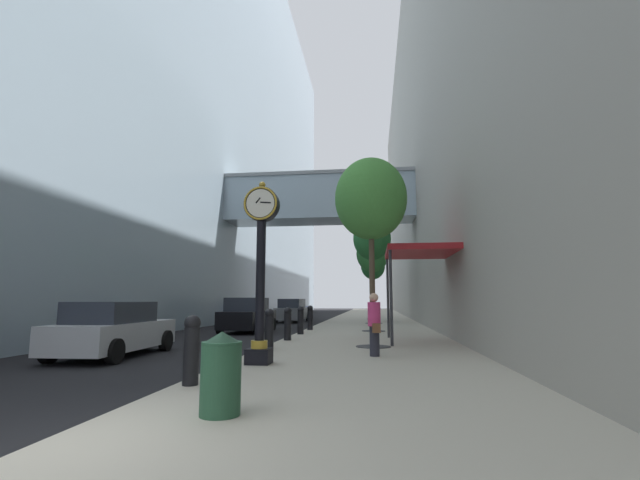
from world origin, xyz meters
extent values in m
plane|color=black|center=(0.00, 27.00, 0.00)|extent=(110.00, 110.00, 0.00)
cube|color=#ADA593|center=(3.18, 30.00, 0.07)|extent=(6.35, 80.00, 0.14)
cube|color=#93A8B7|center=(-11.34, 30.00, 19.73)|extent=(9.00, 80.00, 39.46)
cube|color=#93A8B7|center=(-0.24, 25.89, 8.66)|extent=(13.79, 3.20, 3.04)
cube|color=gray|center=(-0.24, 25.89, 10.30)|extent=(13.79, 3.40, 0.24)
cube|color=gray|center=(10.85, 30.00, 14.22)|extent=(9.00, 80.00, 28.45)
cube|color=black|center=(0.82, 5.91, 0.32)|extent=(0.55, 0.55, 0.35)
cylinder|color=gold|center=(0.82, 5.91, 0.58)|extent=(0.38, 0.38, 0.18)
cylinder|color=black|center=(0.82, 5.91, 2.07)|extent=(0.22, 0.22, 2.81)
cylinder|color=black|center=(0.82, 5.91, 3.90)|extent=(0.84, 0.28, 0.84)
torus|color=gold|center=(0.82, 5.75, 3.90)|extent=(0.82, 0.05, 0.82)
cylinder|color=silver|center=(0.82, 5.76, 3.90)|extent=(0.69, 0.01, 0.69)
cylinder|color=silver|center=(0.82, 6.06, 3.90)|extent=(0.69, 0.01, 0.69)
sphere|color=gold|center=(0.82, 5.91, 4.39)|extent=(0.16, 0.16, 0.16)
cube|color=black|center=(0.77, 5.75, 3.96)|extent=(0.13, 0.01, 0.15)
cube|color=black|center=(0.95, 5.75, 3.91)|extent=(0.26, 0.01, 0.05)
cylinder|color=black|center=(0.30, 3.30, 0.63)|extent=(0.27, 0.27, 0.98)
sphere|color=black|center=(0.30, 3.30, 1.20)|extent=(0.29, 0.29, 0.29)
cylinder|color=black|center=(0.30, 8.99, 0.63)|extent=(0.27, 0.27, 0.98)
sphere|color=black|center=(0.30, 8.99, 1.20)|extent=(0.29, 0.29, 0.29)
cylinder|color=black|center=(0.30, 11.83, 0.63)|extent=(0.27, 0.27, 0.98)
sphere|color=black|center=(0.30, 11.83, 1.20)|extent=(0.29, 0.29, 0.29)
cylinder|color=black|center=(0.30, 14.67, 0.63)|extent=(0.27, 0.27, 0.98)
sphere|color=black|center=(0.30, 14.67, 1.20)|extent=(0.29, 0.29, 0.29)
cylinder|color=black|center=(0.30, 17.52, 0.63)|extent=(0.27, 0.27, 0.98)
sphere|color=black|center=(0.30, 17.52, 1.20)|extent=(0.29, 0.29, 0.29)
cylinder|color=#333335|center=(3.43, 9.93, 0.15)|extent=(1.10, 1.10, 0.02)
cylinder|color=#4C3D2D|center=(3.43, 9.93, 2.09)|extent=(0.18, 0.18, 3.89)
ellipsoid|color=#428438|center=(3.43, 9.93, 4.92)|extent=(2.37, 2.37, 2.72)
cylinder|color=#333335|center=(3.43, 16.95, 0.15)|extent=(1.10, 1.10, 0.02)
cylinder|color=brown|center=(3.43, 16.95, 2.02)|extent=(0.18, 0.18, 3.76)
ellipsoid|color=#23602D|center=(3.43, 16.95, 4.59)|extent=(1.84, 1.84, 2.11)
cylinder|color=#333335|center=(3.43, 23.98, 0.15)|extent=(1.10, 1.10, 0.02)
cylinder|color=brown|center=(3.43, 23.98, 1.97)|extent=(0.18, 0.18, 3.67)
ellipsoid|color=#2D7033|center=(3.43, 23.98, 4.59)|extent=(2.09, 2.09, 2.41)
cylinder|color=#333335|center=(3.43, 31.00, 0.15)|extent=(1.10, 1.10, 0.02)
cylinder|color=brown|center=(3.43, 31.00, 1.89)|extent=(0.18, 0.18, 3.50)
ellipsoid|color=#23602D|center=(3.43, 31.00, 4.37)|extent=(1.95, 1.95, 2.24)
cylinder|color=#234C33|center=(1.51, 1.47, 0.60)|extent=(0.52, 0.52, 0.92)
cone|color=#183523|center=(1.51, 1.47, 1.11)|extent=(0.53, 0.53, 0.16)
cylinder|color=#23232D|center=(3.48, 7.62, 0.53)|extent=(0.31, 0.31, 0.78)
cylinder|color=#C6336B|center=(3.48, 7.62, 1.23)|extent=(0.41, 0.41, 0.63)
sphere|color=tan|center=(3.48, 7.62, 1.67)|extent=(0.24, 0.24, 0.24)
cube|color=brown|center=(3.53, 7.41, 0.88)|extent=(0.22, 0.16, 0.24)
cube|color=maroon|center=(5.15, 11.86, 3.34)|extent=(2.40, 3.60, 0.20)
cylinder|color=#333338|center=(4.03, 10.26, 1.74)|extent=(0.10, 0.10, 3.20)
cylinder|color=#333338|center=(4.03, 13.46, 1.74)|extent=(0.10, 0.10, 3.20)
cube|color=#B7BABF|center=(-3.96, 7.77, 0.59)|extent=(1.92, 4.37, 0.74)
cube|color=#282D38|center=(-3.96, 7.56, 1.25)|extent=(1.64, 2.47, 0.61)
cylinder|color=black|center=(-4.90, 9.20, 0.32)|extent=(0.24, 0.65, 0.64)
cylinder|color=black|center=(-3.14, 9.27, 0.32)|extent=(0.24, 0.65, 0.64)
cylinder|color=black|center=(-4.79, 6.28, 0.32)|extent=(0.24, 0.65, 0.64)
cylinder|color=black|center=(-3.03, 6.34, 0.32)|extent=(0.24, 0.65, 0.64)
cube|color=black|center=(-2.89, 17.56, 0.64)|extent=(1.89, 4.46, 0.84)
cube|color=#282D38|center=(-2.89, 17.34, 1.38)|extent=(1.64, 2.51, 0.68)
cylinder|color=black|center=(-3.76, 19.08, 0.32)|extent=(0.23, 0.64, 0.64)
cylinder|color=black|center=(-1.95, 19.05, 0.32)|extent=(0.23, 0.64, 0.64)
cylinder|color=black|center=(-3.82, 16.07, 0.32)|extent=(0.23, 0.64, 0.64)
cylinder|color=black|center=(-2.01, 16.04, 0.32)|extent=(0.23, 0.64, 0.64)
cube|color=slate|center=(-2.56, 27.91, 0.63)|extent=(1.91, 4.48, 0.82)
cube|color=#282D38|center=(-2.57, 27.69, 1.36)|extent=(1.64, 2.53, 0.67)
cylinder|color=black|center=(-3.41, 29.45, 0.32)|extent=(0.24, 0.65, 0.64)
cylinder|color=black|center=(-1.62, 29.39, 0.32)|extent=(0.24, 0.65, 0.64)
cylinder|color=black|center=(-3.50, 26.43, 0.32)|extent=(0.24, 0.65, 0.64)
cylinder|color=black|center=(-1.71, 26.38, 0.32)|extent=(0.24, 0.65, 0.64)
cube|color=navy|center=(-3.82, 35.69, 0.63)|extent=(1.80, 4.23, 0.82)
cube|color=#282D38|center=(-3.83, 35.48, 1.36)|extent=(1.55, 2.38, 0.67)
cylinder|color=black|center=(-4.65, 37.14, 0.32)|extent=(0.23, 0.64, 0.64)
cylinder|color=black|center=(-2.94, 37.10, 0.32)|extent=(0.23, 0.64, 0.64)
cylinder|color=black|center=(-4.71, 34.28, 0.32)|extent=(0.23, 0.64, 0.64)
cylinder|color=black|center=(-2.99, 34.25, 0.32)|extent=(0.23, 0.64, 0.64)
camera|label=1|loc=(3.49, -4.09, 1.59)|focal=24.24mm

